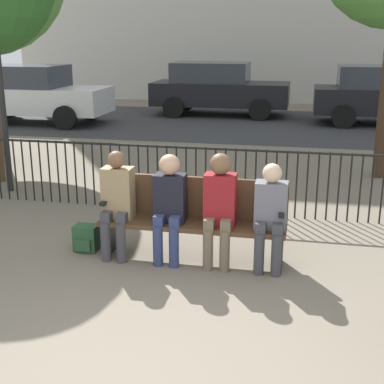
{
  "coord_description": "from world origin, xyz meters",
  "views": [
    {
      "loc": [
        1.14,
        -3.07,
        2.45
      ],
      "look_at": [
        0.0,
        2.38,
        0.8
      ],
      "focal_mm": 50.0,
      "sensor_mm": 36.0,
      "label": 1
    }
  ],
  "objects_px": {
    "park_bench": "(194,215)",
    "backpack": "(86,238)",
    "parked_car_0": "(218,88)",
    "parked_car_2": "(31,93)",
    "seated_person_2": "(219,203)",
    "seated_person_0": "(117,199)",
    "seated_person_1": "(169,202)",
    "seated_person_3": "(270,211)"
  },
  "relations": [
    {
      "from": "seated_person_1",
      "to": "backpack",
      "type": "xyz_separation_m",
      "value": [
        -1.03,
        0.07,
        -0.54
      ]
    },
    {
      "from": "seated_person_3",
      "to": "backpack",
      "type": "bearing_deg",
      "value": 178.16
    },
    {
      "from": "backpack",
      "to": "parked_car_0",
      "type": "xyz_separation_m",
      "value": [
        -0.25,
        11.18,
        0.69
      ]
    },
    {
      "from": "seated_person_0",
      "to": "parked_car_2",
      "type": "xyz_separation_m",
      "value": [
        -5.6,
        8.62,
        0.16
      ]
    },
    {
      "from": "seated_person_1",
      "to": "parked_car_2",
      "type": "xyz_separation_m",
      "value": [
        -6.21,
        8.62,
        0.15
      ]
    },
    {
      "from": "park_bench",
      "to": "backpack",
      "type": "bearing_deg",
      "value": -177.06
    },
    {
      "from": "parked_car_0",
      "to": "parked_car_2",
      "type": "distance_m",
      "value": 5.58
    },
    {
      "from": "seated_person_0",
      "to": "parked_car_0",
      "type": "xyz_separation_m",
      "value": [
        -0.68,
        11.25,
        0.16
      ]
    },
    {
      "from": "seated_person_1",
      "to": "parked_car_0",
      "type": "height_order",
      "value": "parked_car_0"
    },
    {
      "from": "park_bench",
      "to": "seated_person_3",
      "type": "distance_m",
      "value": 0.88
    },
    {
      "from": "park_bench",
      "to": "parked_car_0",
      "type": "bearing_deg",
      "value": 97.81
    },
    {
      "from": "seated_person_0",
      "to": "seated_person_2",
      "type": "distance_m",
      "value": 1.16
    },
    {
      "from": "parked_car_0",
      "to": "parked_car_2",
      "type": "height_order",
      "value": "same"
    },
    {
      "from": "seated_person_1",
      "to": "seated_person_2",
      "type": "bearing_deg",
      "value": 0.19
    },
    {
      "from": "parked_car_2",
      "to": "seated_person_2",
      "type": "bearing_deg",
      "value": -51.9
    },
    {
      "from": "seated_person_0",
      "to": "seated_person_3",
      "type": "bearing_deg",
      "value": -0.11
    },
    {
      "from": "seated_person_3",
      "to": "parked_car_0",
      "type": "bearing_deg",
      "value": 101.96
    },
    {
      "from": "backpack",
      "to": "parked_car_2",
      "type": "xyz_separation_m",
      "value": [
        -5.18,
        8.56,
        0.69
      ]
    },
    {
      "from": "seated_person_2",
      "to": "backpack",
      "type": "xyz_separation_m",
      "value": [
        -1.58,
        0.06,
        -0.55
      ]
    },
    {
      "from": "park_bench",
      "to": "seated_person_2",
      "type": "distance_m",
      "value": 0.39
    },
    {
      "from": "seated_person_0",
      "to": "parked_car_2",
      "type": "distance_m",
      "value": 10.29
    },
    {
      "from": "seated_person_3",
      "to": "parked_car_2",
      "type": "relative_size",
      "value": 0.28
    },
    {
      "from": "seated_person_1",
      "to": "seated_person_2",
      "type": "height_order",
      "value": "seated_person_2"
    },
    {
      "from": "backpack",
      "to": "seated_person_2",
      "type": "bearing_deg",
      "value": -2.3
    },
    {
      "from": "seated_person_1",
      "to": "parked_car_2",
      "type": "height_order",
      "value": "parked_car_2"
    },
    {
      "from": "seated_person_1",
      "to": "seated_person_0",
      "type": "bearing_deg",
      "value": 179.95
    },
    {
      "from": "seated_person_3",
      "to": "parked_car_0",
      "type": "relative_size",
      "value": 0.28
    },
    {
      "from": "seated_person_2",
      "to": "parked_car_0",
      "type": "height_order",
      "value": "parked_car_0"
    },
    {
      "from": "seated_person_3",
      "to": "backpack",
      "type": "relative_size",
      "value": 3.78
    },
    {
      "from": "parked_car_0",
      "to": "seated_person_1",
      "type": "bearing_deg",
      "value": -83.5
    },
    {
      "from": "seated_person_3",
      "to": "seated_person_2",
      "type": "bearing_deg",
      "value": 179.5
    },
    {
      "from": "park_bench",
      "to": "backpack",
      "type": "xyz_separation_m",
      "value": [
        -1.27,
        -0.07,
        -0.35
      ]
    },
    {
      "from": "seated_person_0",
      "to": "seated_person_1",
      "type": "relative_size",
      "value": 1.01
    },
    {
      "from": "seated_person_0",
      "to": "parked_car_0",
      "type": "relative_size",
      "value": 0.29
    },
    {
      "from": "park_bench",
      "to": "seated_person_1",
      "type": "distance_m",
      "value": 0.33
    },
    {
      "from": "seated_person_2",
      "to": "seated_person_3",
      "type": "xyz_separation_m",
      "value": [
        0.55,
        -0.0,
        -0.05
      ]
    },
    {
      "from": "seated_person_3",
      "to": "seated_person_0",
      "type": "bearing_deg",
      "value": 179.89
    },
    {
      "from": "backpack",
      "to": "parked_car_0",
      "type": "relative_size",
      "value": 0.07
    },
    {
      "from": "seated_person_0",
      "to": "parked_car_2",
      "type": "height_order",
      "value": "parked_car_2"
    },
    {
      "from": "park_bench",
      "to": "parked_car_0",
      "type": "distance_m",
      "value": 11.23
    },
    {
      "from": "park_bench",
      "to": "backpack",
      "type": "relative_size",
      "value": 6.73
    },
    {
      "from": "park_bench",
      "to": "seated_person_2",
      "type": "height_order",
      "value": "seated_person_2"
    }
  ]
}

